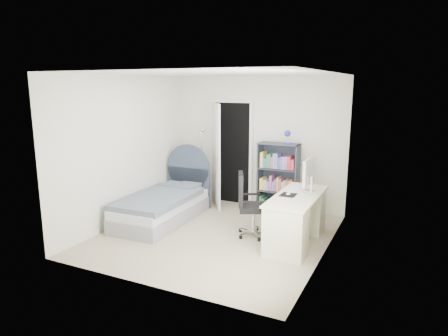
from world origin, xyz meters
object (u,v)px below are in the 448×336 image
at_px(nightstand, 196,186).
at_px(floor_lamp, 202,172).
at_px(bed, 164,204).
at_px(desk, 297,217).
at_px(bookcase, 278,182).
at_px(office_chair, 248,202).

distance_m(nightstand, floor_lamp, 0.36).
height_order(bed, desk, desk).
distance_m(bookcase, office_chair, 1.29).
distance_m(nightstand, office_chair, 1.92).
bearing_deg(nightstand, desk, -24.28).
relative_size(nightstand, desk, 0.39).
bearing_deg(desk, bookcase, 119.42).
relative_size(bookcase, desk, 1.02).
xyz_separation_m(nightstand, floor_lamp, (-0.02, 0.28, 0.23)).
relative_size(floor_lamp, bookcase, 0.97).
height_order(nightstand, office_chair, office_chair).
bearing_deg(bed, floor_lamp, 88.12).
relative_size(nightstand, office_chair, 0.58).
height_order(bed, bookcase, bookcase).
bearing_deg(bookcase, desk, -60.58).
bearing_deg(bed, bookcase, 35.66).
distance_m(bookcase, desk, 1.43).
height_order(nightstand, desk, desk).
xyz_separation_m(desk, office_chair, (-0.76, -0.05, 0.15)).
distance_m(floor_lamp, office_chair, 2.10).
bearing_deg(office_chair, floor_lamp, 138.88).
bearing_deg(floor_lamp, bookcase, -3.37).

